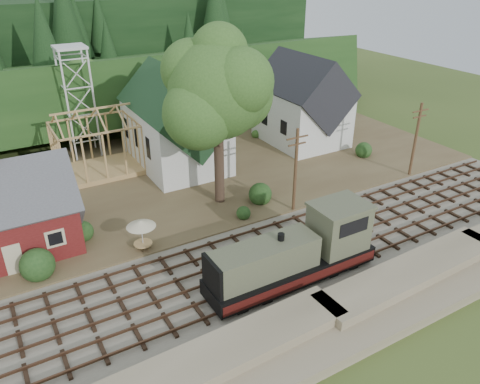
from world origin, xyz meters
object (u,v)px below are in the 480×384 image
locomotive (298,254)px  car_blue (43,242)px  car_red (331,125)px  patio_set (141,225)px

locomotive → car_blue: size_ratio=3.30×
car_blue → car_red: car_blue is taller
car_red → car_blue: bearing=105.8°
locomotive → car_blue: locomotive is taller
locomotive → patio_set: 12.23m
car_blue → car_red: 38.97m
locomotive → patio_set: bearing=133.0°
car_red → patio_set: size_ratio=1.86×
locomotive → car_blue: 19.82m
locomotive → patio_set: (-8.34, 8.94, 0.23)m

